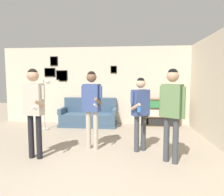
{
  "coord_description": "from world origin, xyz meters",
  "views": [
    {
      "loc": [
        0.72,
        -2.39,
        1.58
      ],
      "look_at": [
        0.26,
        2.3,
        1.13
      ],
      "focal_mm": 32.0,
      "sensor_mm": 36.0,
      "label": 1
    }
  ],
  "objects_px": {
    "person_player_foreground_center": "(92,101)",
    "person_spectator_near_bookshelf": "(172,105)",
    "floor_lamp": "(44,97)",
    "person_watcher_holding_cup": "(140,107)",
    "bookshelf": "(162,113)",
    "couch": "(89,117)",
    "person_player_foreground_left": "(34,103)"
  },
  "relations": [
    {
      "from": "person_watcher_holding_cup",
      "to": "person_player_foreground_center",
      "type": "bearing_deg",
      "value": 178.89
    },
    {
      "from": "floor_lamp",
      "to": "person_player_foreground_left",
      "type": "distance_m",
      "value": 2.38
    },
    {
      "from": "couch",
      "to": "floor_lamp",
      "type": "xyz_separation_m",
      "value": [
        -1.27,
        -0.66,
        0.73
      ]
    },
    {
      "from": "bookshelf",
      "to": "person_player_foreground_center",
      "type": "distance_m",
      "value": 3.19
    },
    {
      "from": "person_spectator_near_bookshelf",
      "to": "couch",
      "type": "bearing_deg",
      "value": 127.64
    },
    {
      "from": "floor_lamp",
      "to": "person_spectator_near_bookshelf",
      "type": "relative_size",
      "value": 0.89
    },
    {
      "from": "bookshelf",
      "to": "person_watcher_holding_cup",
      "type": "distance_m",
      "value": 2.68
    },
    {
      "from": "floor_lamp",
      "to": "person_spectator_near_bookshelf",
      "type": "xyz_separation_m",
      "value": [
        3.46,
        -2.18,
        0.07
      ]
    },
    {
      "from": "couch",
      "to": "bookshelf",
      "type": "distance_m",
      "value": 2.5
    },
    {
      "from": "person_watcher_holding_cup",
      "to": "person_spectator_near_bookshelf",
      "type": "xyz_separation_m",
      "value": [
        0.55,
        -0.55,
        0.12
      ]
    },
    {
      "from": "person_watcher_holding_cup",
      "to": "floor_lamp",
      "type": "bearing_deg",
      "value": 150.75
    },
    {
      "from": "person_player_foreground_left",
      "to": "person_player_foreground_center",
      "type": "distance_m",
      "value": 1.2
    },
    {
      "from": "person_spectator_near_bookshelf",
      "to": "person_player_foreground_center",
      "type": "bearing_deg",
      "value": 160.56
    },
    {
      "from": "person_player_foreground_left",
      "to": "floor_lamp",
      "type": "bearing_deg",
      "value": 109.78
    },
    {
      "from": "floor_lamp",
      "to": "person_player_foreground_center",
      "type": "height_order",
      "value": "person_player_foreground_center"
    },
    {
      "from": "person_player_foreground_left",
      "to": "bookshelf",
      "type": "bearing_deg",
      "value": 46.34
    },
    {
      "from": "couch",
      "to": "person_watcher_holding_cup",
      "type": "bearing_deg",
      "value": -54.38
    },
    {
      "from": "person_watcher_holding_cup",
      "to": "person_spectator_near_bookshelf",
      "type": "bearing_deg",
      "value": -45.08
    },
    {
      "from": "bookshelf",
      "to": "person_player_foreground_center",
      "type": "bearing_deg",
      "value": -128.01
    },
    {
      "from": "bookshelf",
      "to": "person_watcher_holding_cup",
      "type": "relative_size",
      "value": 0.7
    },
    {
      "from": "bookshelf",
      "to": "person_player_foreground_left",
      "type": "xyz_separation_m",
      "value": [
        -2.95,
        -3.09,
        0.66
      ]
    },
    {
      "from": "person_player_foreground_left",
      "to": "person_spectator_near_bookshelf",
      "type": "distance_m",
      "value": 2.66
    },
    {
      "from": "couch",
      "to": "person_spectator_near_bookshelf",
      "type": "height_order",
      "value": "person_spectator_near_bookshelf"
    },
    {
      "from": "couch",
      "to": "person_spectator_near_bookshelf",
      "type": "relative_size",
      "value": 1.07
    },
    {
      "from": "person_watcher_holding_cup",
      "to": "person_spectator_near_bookshelf",
      "type": "relative_size",
      "value": 0.91
    },
    {
      "from": "floor_lamp",
      "to": "person_watcher_holding_cup",
      "type": "relative_size",
      "value": 0.98
    },
    {
      "from": "floor_lamp",
      "to": "person_player_foreground_left",
      "type": "relative_size",
      "value": 0.89
    },
    {
      "from": "person_player_foreground_center",
      "to": "person_spectator_near_bookshelf",
      "type": "height_order",
      "value": "person_spectator_near_bookshelf"
    },
    {
      "from": "floor_lamp",
      "to": "person_watcher_holding_cup",
      "type": "distance_m",
      "value": 3.33
    },
    {
      "from": "couch",
      "to": "person_player_foreground_left",
      "type": "xyz_separation_m",
      "value": [
        -0.46,
        -2.9,
        0.81
      ]
    },
    {
      "from": "couch",
      "to": "bookshelf",
      "type": "height_order",
      "value": "couch"
    },
    {
      "from": "person_player_foreground_center",
      "to": "person_spectator_near_bookshelf",
      "type": "xyz_separation_m",
      "value": [
        1.63,
        -0.58,
        0.01
      ]
    }
  ]
}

